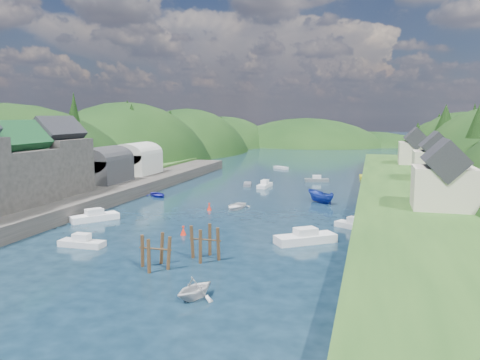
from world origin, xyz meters
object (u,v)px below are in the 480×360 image
(channel_buoy_far, at_px, (209,207))
(piling_cluster_far, at_px, (205,246))
(piling_cluster_near, at_px, (155,255))
(channel_buoy_near, at_px, (183,231))

(channel_buoy_far, bearing_deg, piling_cluster_far, -71.36)
(channel_buoy_far, bearing_deg, piling_cluster_near, -81.19)
(piling_cluster_far, height_order, channel_buoy_far, piling_cluster_far)
(piling_cluster_far, xyz_separation_m, channel_buoy_near, (-5.48, 7.73, -0.84))
(piling_cluster_near, xyz_separation_m, channel_buoy_near, (-2.11, 11.38, -0.73))
(piling_cluster_near, relative_size, channel_buoy_near, 3.24)
(channel_buoy_near, bearing_deg, piling_cluster_near, -79.51)
(channel_buoy_near, bearing_deg, piling_cluster_far, -54.67)
(piling_cluster_far, height_order, channel_buoy_near, piling_cluster_far)
(channel_buoy_near, height_order, channel_buoy_far, same)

